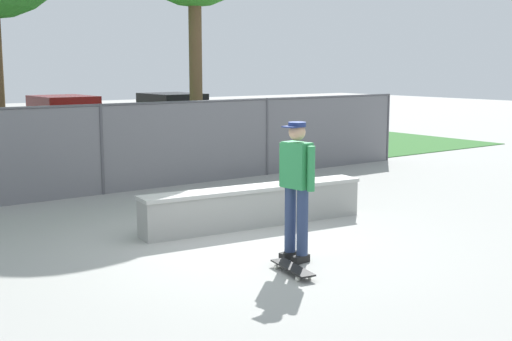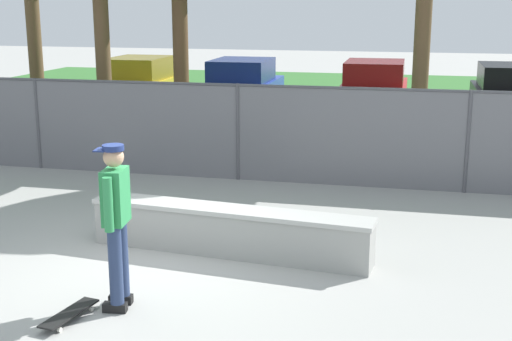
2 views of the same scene
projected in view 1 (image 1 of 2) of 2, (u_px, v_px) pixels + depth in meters
The scene contains 7 objects.
ground_plane at pixel (241, 246), 9.50m from camera, with size 80.00×80.00×0.00m, color #9E9E99.
concrete_ledge at pixel (255, 206), 10.69m from camera, with size 3.91×0.89×0.64m.
skateboarder at pixel (296, 184), 8.63m from camera, with size 0.33×0.60×1.84m.
skateboard at pixel (293, 268), 8.21m from camera, with size 0.34×0.82×0.09m.
chainlink_fence at pixel (102, 145), 13.19m from camera, with size 16.62×0.07×1.82m.
car_red at pixel (65, 123), 20.32m from camera, with size 2.05×4.22×1.66m.
car_black at pixel (174, 118), 22.19m from camera, with size 2.05×4.22×1.66m.
Camera 1 is at (-5.29, -7.56, 2.54)m, focal length 46.53 mm.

